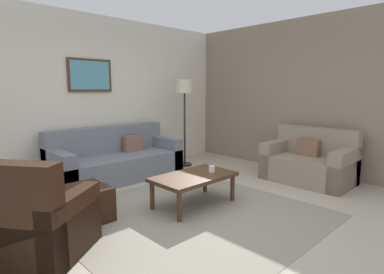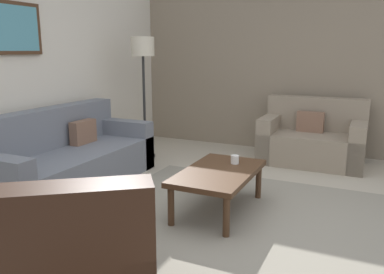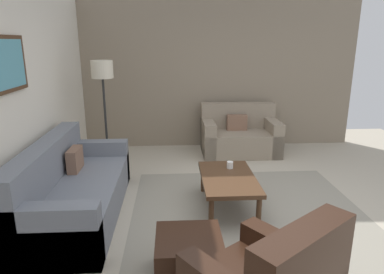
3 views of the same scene
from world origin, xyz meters
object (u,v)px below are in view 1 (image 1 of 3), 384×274
armchair_leather (35,226)px  cup (212,169)px  lamp_standing (185,95)px  framed_artwork (90,75)px  ottoman (83,204)px  coffee_table (194,179)px  couch_loveseat (310,163)px  couch_main (115,161)px

armchair_leather → cup: size_ratio=12.96×
armchair_leather → lamp_standing: lamp_standing is taller
framed_artwork → ottoman: bearing=-120.5°
lamp_standing → armchair_leather: bearing=-154.0°
armchair_leather → ottoman: size_ratio=2.00×
ottoman → coffee_table: (1.28, -0.54, 0.16)m
framed_artwork → armchair_leather: bearing=-127.2°
couch_loveseat → lamp_standing: bearing=109.4°
couch_loveseat → armchair_leather: size_ratio=1.22×
couch_main → couch_loveseat: (2.27, -2.43, 0.01)m
couch_main → coffee_table: couch_main is taller
couch_main → armchair_leather: armchair_leather is taller
framed_artwork → lamp_standing: bearing=-19.9°
cup → lamp_standing: size_ratio=0.05×
cup → framed_artwork: (-0.53, 2.35, 1.31)m
couch_loveseat → armchair_leather: armchair_leather is taller
ottoman → lamp_standing: (2.68, 1.14, 1.21)m
coffee_table → framed_artwork: 2.69m
armchair_leather → lamp_standing: 3.88m
cup → framed_artwork: framed_artwork is taller
couch_main → framed_artwork: framed_artwork is taller
couch_loveseat → framed_artwork: bearing=130.6°
cup → coffee_table: bearing=166.9°
armchair_leather → cup: (2.23, -0.12, 0.15)m
cup → couch_main: bearing=100.5°
armchair_leather → framed_artwork: size_ratio=1.43×
coffee_table → lamp_standing: 2.43m
couch_main → couch_loveseat: size_ratio=1.60×
armchair_leather → coffee_table: 1.95m
lamp_standing → framed_artwork: size_ratio=2.19×
framed_artwork → couch_loveseat: bearing=-49.4°
armchair_leather → coffee_table: (1.95, -0.05, 0.05)m
cup → armchair_leather: bearing=177.0°
coffee_table → cup: (0.28, -0.06, 0.09)m
coffee_table → framed_artwork: framed_artwork is taller
ottoman → couch_loveseat: bearing=-17.6°
armchair_leather → coffee_table: bearing=-1.5°
armchair_leather → ottoman: 0.83m
cup → couch_loveseat: bearing=-14.5°
couch_main → ottoman: 1.79m
couch_main → cup: size_ratio=25.28×
couch_main → framed_artwork: bearing=112.8°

